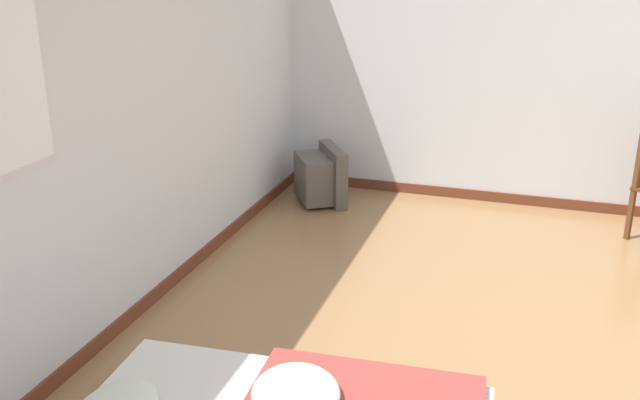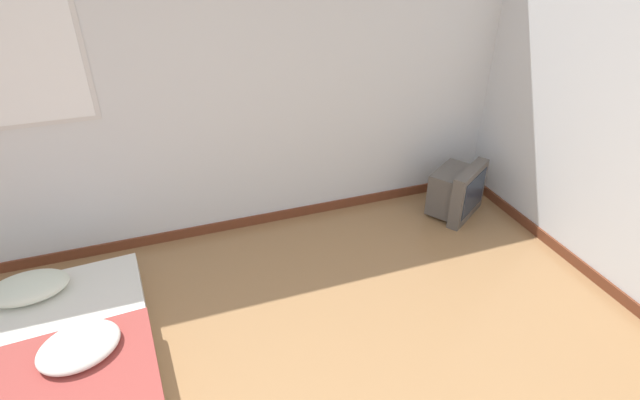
{
  "view_description": "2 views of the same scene",
  "coord_description": "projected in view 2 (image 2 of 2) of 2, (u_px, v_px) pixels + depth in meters",
  "views": [
    {
      "loc": [
        -3.36,
        0.49,
        2.14
      ],
      "look_at": [
        0.56,
        1.76,
        0.67
      ],
      "focal_mm": 40.0,
      "sensor_mm": 36.0,
      "label": 1
    },
    {
      "loc": [
        -0.22,
        -0.99,
        2.52
      ],
      "look_at": [
        0.78,
        1.81,
        0.73
      ],
      "focal_mm": 28.0,
      "sensor_mm": 36.0,
      "label": 2
    }
  ],
  "objects": [
    {
      "name": "wall_back",
      "position": [
        177.0,
        91.0,
        3.74
      ],
      "size": [
        7.94,
        0.08,
        2.6
      ],
      "color": "silver",
      "rests_on": "ground_plane"
    },
    {
      "name": "mattress_bed",
      "position": [
        61.0,
        367.0,
        2.98
      ],
      "size": [
        1.17,
        1.86,
        0.34
      ],
      "color": "silver",
      "rests_on": "ground_plane"
    },
    {
      "name": "crt_tv",
      "position": [
        457.0,
        191.0,
        4.57
      ],
      "size": [
        0.62,
        0.57,
        0.49
      ],
      "color": "#56514C",
      "rests_on": "ground_plane"
    }
  ]
}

